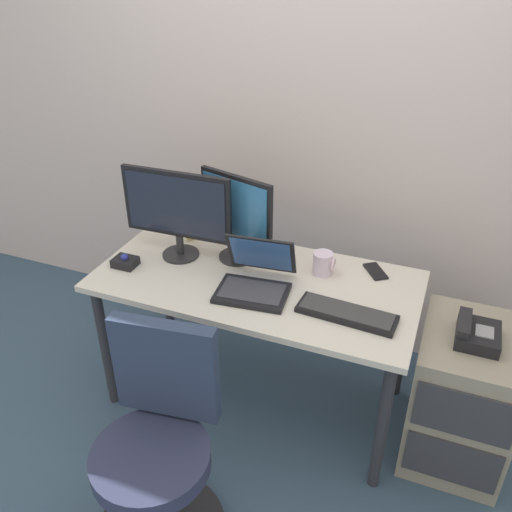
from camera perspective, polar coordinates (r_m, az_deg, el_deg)
name	(u,v)px	position (r m, az deg, el deg)	size (l,w,h in m)	color
ground_plane	(256,395)	(2.94, 0.00, -14.47)	(8.00, 8.00, 0.00)	#374F64
back_wall	(308,95)	(2.83, 5.55, 16.58)	(6.00, 0.10, 2.80)	beige
desk	(256,293)	(2.52, 0.00, -3.95)	(1.47, 0.72, 0.73)	beige
file_cabinet	(461,396)	(2.63, 20.82, -13.67)	(0.42, 0.53, 0.66)	gray
desk_phone	(476,333)	(2.39, 22.19, -7.57)	(0.17, 0.20, 0.09)	black
office_chair	(158,453)	(2.19, -10.27, -19.72)	(0.52, 0.52, 0.92)	black
monitor_main	(177,209)	(2.56, -8.34, 4.90)	(0.54, 0.18, 0.44)	#262628
monitor_side	(236,213)	(2.52, -2.10, 4.52)	(0.39, 0.18, 0.43)	#262628
keyboard	(347,313)	(2.26, 9.54, -5.98)	(0.42, 0.16, 0.03)	black
laptop	(256,278)	(2.38, -0.05, -2.36)	(0.34, 0.35, 0.22)	black
trackball_mouse	(125,262)	(2.63, -13.64, -0.57)	(0.11, 0.09, 0.07)	black
coffee_mug	(323,263)	(2.50, 7.11, -0.77)	(0.10, 0.09, 0.11)	silver
cell_phone	(375,271)	(2.58, 12.49, -1.58)	(0.07, 0.14, 0.01)	black
banana	(199,232)	(2.84, -6.00, 2.58)	(0.19, 0.04, 0.04)	yellow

